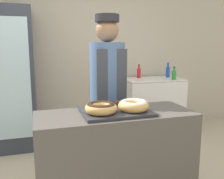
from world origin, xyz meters
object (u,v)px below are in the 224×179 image
object	(u,v)px
brownie_back_left	(100,104)
brownie_back_right	(119,103)
chest_freezer	(152,105)
bottle_red	(139,73)
baker_person	(108,96)
serving_tray	(116,111)
beverage_fridge	(13,80)
bottle_green	(174,75)
donut_light_glaze	(134,105)
bottle_blue	(168,72)
donut_chocolate_glaze	(101,107)

from	to	relation	value
brownie_back_left	brownie_back_right	xyz separation A→B (m)	(0.18, 0.00, 0.00)
chest_freezer	bottle_red	size ratio (longest dim) A/B	4.18
baker_person	chest_freezer	size ratio (longest dim) A/B	1.85
serving_tray	beverage_fridge	world-z (taller)	beverage_fridge
baker_person	bottle_green	distance (m)	1.74
donut_light_glaze	chest_freezer	size ratio (longest dim) A/B	0.27
bottle_green	brownie_back_left	bearing A→B (deg)	-138.50
bottle_blue	bottle_red	world-z (taller)	bottle_blue
baker_person	bottle_blue	size ratio (longest dim) A/B	7.08
donut_light_glaze	bottle_red	size ratio (longest dim) A/B	1.13
bottle_blue	bottle_red	bearing A→B (deg)	173.74
donut_chocolate_glaze	beverage_fridge	size ratio (longest dim) A/B	0.13
bottle_green	bottle_red	size ratio (longest dim) A/B	0.91
serving_tray	bottle_blue	xyz separation A→B (m)	(1.55, 1.87, 0.10)
brownie_back_right	bottle_red	bearing A→B (deg)	61.70
serving_tray	brownie_back_right	distance (m)	0.19
donut_light_glaze	bottle_blue	world-z (taller)	bottle_blue
brownie_back_left	brownie_back_right	bearing A→B (deg)	0.00
donut_chocolate_glaze	brownie_back_right	distance (m)	0.32
baker_person	brownie_back_right	bearing A→B (deg)	-88.76
brownie_back_right	brownie_back_left	bearing A→B (deg)	180.00
bottle_green	chest_freezer	bearing A→B (deg)	139.52
serving_tray	donut_light_glaze	bearing A→B (deg)	-21.78
donut_light_glaze	bottle_green	distance (m)	2.09
brownie_back_left	baker_person	xyz separation A→B (m)	(0.17, 0.35, -0.00)
donut_light_glaze	bottle_red	bearing A→B (deg)	65.67
bottle_blue	bottle_green	xyz separation A→B (m)	(-0.07, -0.32, -0.02)
chest_freezer	brownie_back_left	bearing A→B (deg)	-129.10
beverage_fridge	bottle_blue	xyz separation A→B (m)	(2.47, 0.10, 0.03)
donut_chocolate_glaze	brownie_back_left	world-z (taller)	donut_chocolate_glaze
brownie_back_right	bottle_green	size ratio (longest dim) A/B	0.37
chest_freezer	bottle_green	distance (m)	0.63
serving_tray	donut_light_glaze	size ratio (longest dim) A/B	2.20
donut_chocolate_glaze	beverage_fridge	distance (m)	1.99
brownie_back_left	bottle_red	xyz separation A→B (m)	(1.12, 1.76, 0.06)
donut_chocolate_glaze	bottle_green	bearing A→B (deg)	44.84
brownie_back_left	chest_freezer	distance (m)	2.13
bottle_blue	bottle_red	distance (m)	0.52
brownie_back_left	serving_tray	bearing A→B (deg)	-62.29
serving_tray	donut_chocolate_glaze	bearing A→B (deg)	-158.22
serving_tray	donut_chocolate_glaze	distance (m)	0.16
brownie_back_left	bottle_green	size ratio (longest dim) A/B	0.37
brownie_back_right	baker_person	distance (m)	0.35
chest_freezer	bottle_blue	size ratio (longest dim) A/B	3.83
brownie_back_left	brownie_back_right	world-z (taller)	same
donut_chocolate_glaze	bottle_red	distance (m)	2.30
beverage_fridge	bottle_green	size ratio (longest dim) A/B	9.53
beverage_fridge	bottle_green	world-z (taller)	beverage_fridge
donut_chocolate_glaze	donut_light_glaze	distance (m)	0.28
brownie_back_left	baker_person	world-z (taller)	baker_person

